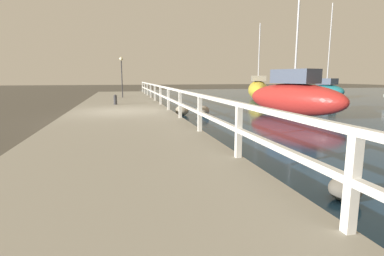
{
  "coord_description": "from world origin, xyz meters",
  "views": [
    {
      "loc": [
        0.05,
        -12.97,
        1.77
      ],
      "look_at": [
        2.4,
        -2.97,
        0.03
      ],
      "focal_mm": 28.0,
      "sensor_mm": 36.0,
      "label": 1
    }
  ],
  "objects": [
    {
      "name": "sailboat_teal",
      "position": [
        17.31,
        9.69,
        0.71
      ],
      "size": [
        2.39,
        3.57,
        7.82
      ],
      "rotation": [
        0.0,
        0.0,
        0.3
      ],
      "color": "#1E707A",
      "rests_on": "water_surface"
    },
    {
      "name": "dock_lamp",
      "position": [
        0.13,
        8.75,
        2.42
      ],
      "size": [
        0.25,
        0.25,
        2.79
      ],
      "color": "#2D2D33",
      "rests_on": "dock_walkway"
    },
    {
      "name": "boulder_mid_strip",
      "position": [
        2.8,
        0.74,
        0.24
      ],
      "size": [
        0.64,
        0.57,
        0.48
      ],
      "color": "gray",
      "rests_on": "ground"
    },
    {
      "name": "boulder_downstream",
      "position": [
        3.16,
        -9.47,
        0.18
      ],
      "size": [
        0.48,
        0.44,
        0.36
      ],
      "color": "#666056",
      "rests_on": "ground"
    },
    {
      "name": "ground_plane",
      "position": [
        0.0,
        0.0,
        0.0
      ],
      "size": [
        120.0,
        120.0,
        0.0
      ],
      "primitive_type": "plane",
      "color": "#4C473D"
    },
    {
      "name": "sailboat_yellow",
      "position": [
        10.87,
        9.64,
        0.82
      ],
      "size": [
        3.6,
        5.89,
        5.95
      ],
      "rotation": [
        0.0,
        0.0,
        -0.39
      ],
      "color": "gold",
      "rests_on": "water_surface"
    },
    {
      "name": "railing",
      "position": [
        2.04,
        -0.0,
        1.03
      ],
      "size": [
        0.1,
        32.5,
        0.99
      ],
      "color": "white",
      "rests_on": "dock_walkway"
    },
    {
      "name": "dock_walkway",
      "position": [
        0.0,
        0.0,
        0.18
      ],
      "size": [
        4.28,
        36.0,
        0.36
      ],
      "color": "gray",
      "rests_on": "ground"
    },
    {
      "name": "sailboat_red",
      "position": [
        7.99,
        -0.27,
        0.87
      ],
      "size": [
        3.16,
        5.67,
        5.77
      ],
      "rotation": [
        0.0,
        0.0,
        0.32
      ],
      "color": "red",
      "rests_on": "water_surface"
    },
    {
      "name": "mooring_bollard",
      "position": [
        -0.27,
        3.25,
        0.62
      ],
      "size": [
        0.17,
        0.17,
        0.52
      ],
      "color": "#333338",
      "rests_on": "dock_walkway"
    },
    {
      "name": "boulder_far_strip",
      "position": [
        3.68,
        0.35,
        0.24
      ],
      "size": [
        0.64,
        0.57,
        0.48
      ],
      "color": "gray",
      "rests_on": "ground"
    }
  ]
}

